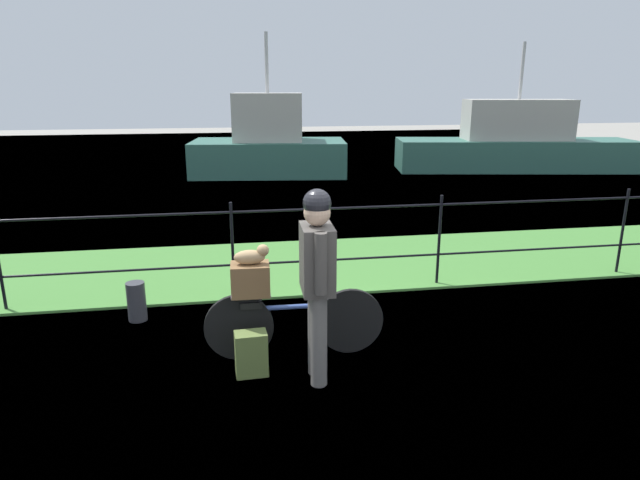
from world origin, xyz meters
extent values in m
plane|color=gray|center=(0.00, 0.00, 0.00)|extent=(60.00, 60.00, 0.00)
cube|color=#478438|center=(0.00, 3.09, 0.01)|extent=(27.00, 2.40, 0.03)
plane|color=#426684|center=(0.00, 11.34, 0.00)|extent=(30.00, 30.00, 0.00)
cylinder|color=black|center=(-1.29, 2.04, 0.59)|extent=(0.04, 0.04, 1.17)
cylinder|color=black|center=(1.29, 2.04, 0.59)|extent=(0.04, 0.04, 1.17)
cylinder|color=black|center=(3.86, 2.04, 0.59)|extent=(0.04, 0.04, 1.17)
cylinder|color=black|center=(0.00, 2.04, 0.41)|extent=(18.00, 0.03, 0.03)
cylinder|color=black|center=(0.00, 2.04, 1.06)|extent=(18.00, 0.03, 0.03)
cylinder|color=black|center=(-0.22, 0.44, 0.32)|extent=(0.64, 0.06, 0.64)
cylinder|color=black|center=(-1.26, 0.47, 0.32)|extent=(0.64, 0.06, 0.64)
cylinder|color=#3D569E|center=(-0.74, 0.45, 0.50)|extent=(0.81, 0.07, 0.04)
cube|color=black|center=(-1.14, 0.47, 0.54)|extent=(0.20, 0.10, 0.06)
cube|color=slate|center=(-1.14, 0.47, 0.63)|extent=(0.36, 0.17, 0.02)
cube|color=brown|center=(-1.14, 0.47, 0.79)|extent=(0.35, 0.27, 0.29)
ellipsoid|color=tan|center=(-1.14, 0.47, 1.00)|extent=(0.28, 0.15, 0.13)
sphere|color=tan|center=(-1.02, 0.46, 1.05)|extent=(0.11, 0.11, 0.11)
cylinder|color=slate|center=(-0.60, 0.10, 0.41)|extent=(0.14, 0.14, 0.82)
cylinder|color=slate|center=(-0.61, -0.10, 0.41)|extent=(0.14, 0.14, 0.82)
cube|color=#4C4742|center=(-0.60, 0.00, 1.10)|extent=(0.27, 0.41, 0.56)
cylinder|color=#4C4742|center=(-0.60, 0.22, 1.13)|extent=(0.10, 0.10, 0.50)
cylinder|color=#4C4742|center=(-0.61, -0.22, 1.13)|extent=(0.10, 0.10, 0.50)
sphere|color=tan|center=(-0.60, 0.00, 1.49)|extent=(0.22, 0.22, 0.22)
sphere|color=black|center=(-0.60, 0.00, 1.57)|extent=(0.23, 0.23, 0.23)
cube|color=olive|center=(-1.17, 0.16, 0.20)|extent=(0.29, 0.20, 0.40)
cylinder|color=#38383D|center=(-2.34, 1.54, 0.22)|extent=(0.20, 0.20, 0.43)
cube|color=#336656|center=(7.21, 11.10, 0.46)|extent=(7.14, 2.87, 0.91)
cube|color=#B7B2A8|center=(7.21, 11.10, 1.49)|extent=(3.22, 1.70, 1.16)
cylinder|color=#B2B2B2|center=(7.21, 11.10, 2.88)|extent=(0.10, 0.10, 1.60)
cube|color=#336656|center=(-0.13, 11.49, 0.48)|extent=(4.53, 2.65, 0.96)
cube|color=#B7B2A8|center=(-0.13, 11.49, 1.62)|extent=(2.06, 1.72, 1.31)
cylinder|color=#B2B2B2|center=(-0.13, 11.49, 3.07)|extent=(0.10, 0.10, 1.60)
camera|label=1|loc=(-1.29, -4.23, 2.48)|focal=30.70mm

